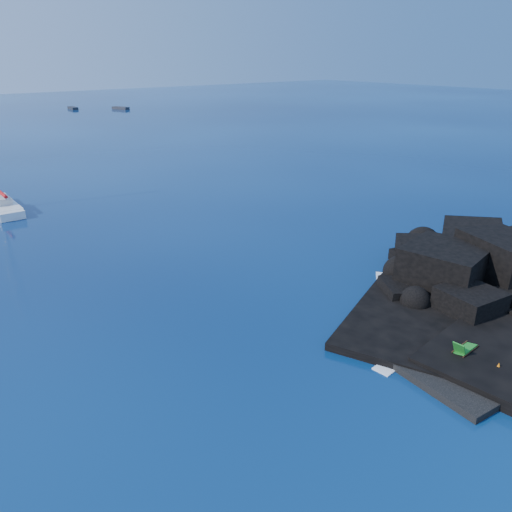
{
  "coord_description": "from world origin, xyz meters",
  "views": [
    {
      "loc": [
        -17.18,
        -9.17,
        14.11
      ],
      "look_at": [
        1.28,
        14.06,
        2.0
      ],
      "focal_mm": 35.0,
      "sensor_mm": 36.0,
      "label": 1
    }
  ],
  "objects_px": {
    "marker_cone": "(498,367)",
    "distant_boat_b": "(121,109)",
    "sunbather": "(487,350)",
    "deck_chair": "(466,345)",
    "sailboat": "(2,210)",
    "distant_boat_a": "(73,109)"
  },
  "relations": [
    {
      "from": "distant_boat_a",
      "to": "distant_boat_b",
      "type": "bearing_deg",
      "value": -36.77
    },
    {
      "from": "sunbather",
      "to": "sailboat",
      "type": "bearing_deg",
      "value": 92.88
    },
    {
      "from": "sunbather",
      "to": "marker_cone",
      "type": "xyz_separation_m",
      "value": [
        -1.11,
        -1.16,
        0.07
      ]
    },
    {
      "from": "sailboat",
      "to": "distant_boat_a",
      "type": "relative_size",
      "value": 2.43
    },
    {
      "from": "sailboat",
      "to": "marker_cone",
      "type": "height_order",
      "value": "sailboat"
    },
    {
      "from": "deck_chair",
      "to": "distant_boat_b",
      "type": "relative_size",
      "value": 0.31
    },
    {
      "from": "sailboat",
      "to": "deck_chair",
      "type": "distance_m",
      "value": 43.21
    },
    {
      "from": "sailboat",
      "to": "sunbather",
      "type": "height_order",
      "value": "sailboat"
    },
    {
      "from": "deck_chair",
      "to": "sunbather",
      "type": "distance_m",
      "value": 1.24
    },
    {
      "from": "sunbather",
      "to": "marker_cone",
      "type": "height_order",
      "value": "marker_cone"
    },
    {
      "from": "sailboat",
      "to": "sunbather",
      "type": "xyz_separation_m",
      "value": [
        12.43,
        -42.24,
        0.52
      ]
    },
    {
      "from": "marker_cone",
      "to": "distant_boat_b",
      "type": "bearing_deg",
      "value": 73.24
    },
    {
      "from": "deck_chair",
      "to": "distant_boat_b",
      "type": "xyz_separation_m",
      "value": [
        37.13,
        121.83,
        -0.89
      ]
    },
    {
      "from": "sailboat",
      "to": "distant_boat_a",
      "type": "height_order",
      "value": "sailboat"
    },
    {
      "from": "sailboat",
      "to": "distant_boat_a",
      "type": "xyz_separation_m",
      "value": [
        38.52,
        88.4,
        0.0
      ]
    },
    {
      "from": "distant_boat_a",
      "to": "distant_boat_b",
      "type": "relative_size",
      "value": 0.94
    },
    {
      "from": "marker_cone",
      "to": "distant_boat_a",
      "type": "bearing_deg",
      "value": 78.34
    },
    {
      "from": "marker_cone",
      "to": "distant_boat_b",
      "type": "relative_size",
      "value": 0.09
    },
    {
      "from": "sailboat",
      "to": "sunbather",
      "type": "bearing_deg",
      "value": -73.08
    },
    {
      "from": "distant_boat_a",
      "to": "sailboat",
      "type": "bearing_deg",
      "value": -110.88
    },
    {
      "from": "distant_boat_a",
      "to": "distant_boat_b",
      "type": "xyz_separation_m",
      "value": [
        10.02,
        -8.24,
        0.0
      ]
    },
    {
      "from": "sailboat",
      "to": "distant_boat_b",
      "type": "bearing_deg",
      "value": 59.32
    }
  ]
}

